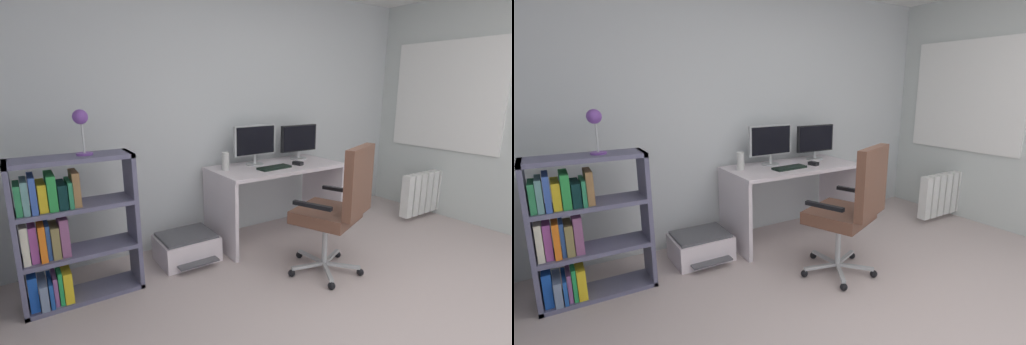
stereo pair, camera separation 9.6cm
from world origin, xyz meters
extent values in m
cube|color=silver|center=(0.00, 2.52, 1.26)|extent=(4.60, 0.10, 2.52)
cube|color=white|center=(2.30, 1.58, 1.43)|extent=(0.01, 1.21, 1.16)
cube|color=white|center=(2.29, 1.58, 1.43)|extent=(0.02, 1.29, 1.24)
cube|color=silver|center=(0.23, 2.09, 0.74)|extent=(1.33, 0.66, 0.04)
cube|color=silver|center=(-0.42, 2.09, 0.36)|extent=(0.04, 0.63, 0.72)
cube|color=silver|center=(0.87, 2.09, 0.36)|extent=(0.04, 0.63, 0.72)
cylinder|color=#B2B5B7|center=(0.06, 2.23, 0.76)|extent=(0.18, 0.18, 0.01)
cylinder|color=#B2B5B7|center=(0.06, 2.23, 0.82)|extent=(0.03, 0.03, 0.10)
cube|color=#B7BABC|center=(0.06, 2.23, 1.01)|extent=(0.48, 0.04, 0.30)
cube|color=black|center=(0.06, 2.21, 1.01)|extent=(0.45, 0.01, 0.28)
cylinder|color=#B2B5B7|center=(0.63, 2.23, 0.76)|extent=(0.18, 0.18, 0.01)
cylinder|color=#B2B5B7|center=(0.63, 2.23, 0.81)|extent=(0.03, 0.03, 0.09)
cube|color=black|center=(0.63, 2.23, 0.99)|extent=(0.46, 0.05, 0.28)
cube|color=black|center=(0.63, 2.21, 0.99)|extent=(0.42, 0.02, 0.26)
cube|color=black|center=(0.12, 1.97, 0.77)|extent=(0.35, 0.15, 0.02)
cube|color=black|center=(0.42, 1.98, 0.78)|extent=(0.08, 0.11, 0.03)
cylinder|color=silver|center=(-0.31, 2.18, 0.84)|extent=(0.07, 0.07, 0.17)
cube|color=#B7BABC|center=(0.25, 1.30, 0.07)|extent=(0.29, 0.14, 0.02)
sphere|color=black|center=(0.39, 1.36, 0.03)|extent=(0.06, 0.06, 0.06)
cube|color=#B7BABC|center=(0.10, 1.40, 0.07)|extent=(0.05, 0.30, 0.02)
sphere|color=black|center=(0.09, 1.54, 0.03)|extent=(0.06, 0.06, 0.06)
cube|color=#B7BABC|center=(-0.03, 1.28, 0.07)|extent=(0.30, 0.10, 0.02)
sphere|color=black|center=(-0.18, 1.32, 0.03)|extent=(0.06, 0.06, 0.06)
cube|color=#B7BABC|center=(0.03, 1.12, 0.07)|extent=(0.19, 0.27, 0.02)
sphere|color=black|center=(-0.04, 0.99, 0.03)|extent=(0.06, 0.06, 0.06)
cube|color=#B7BABC|center=(0.21, 1.13, 0.07)|extent=(0.22, 0.25, 0.02)
sphere|color=black|center=(0.31, 1.02, 0.03)|extent=(0.06, 0.06, 0.06)
cylinder|color=#B7BABC|center=(0.11, 1.25, 0.26)|extent=(0.04, 0.04, 0.39)
cube|color=brown|center=(0.11, 1.25, 0.51)|extent=(0.63, 0.60, 0.10)
cube|color=brown|center=(0.21, 1.01, 0.82)|extent=(0.45, 0.24, 0.54)
cube|color=black|center=(-0.14, 1.14, 0.66)|extent=(0.15, 0.31, 0.03)
cube|color=black|center=(0.37, 1.35, 0.66)|extent=(0.15, 0.31, 0.03)
cube|color=slate|center=(-2.03, 1.95, 0.53)|extent=(0.03, 0.29, 1.06)
cube|color=slate|center=(-1.26, 1.95, 0.53)|extent=(0.03, 0.29, 1.06)
cube|color=slate|center=(-1.64, 1.95, 1.05)|extent=(0.80, 0.29, 0.03)
cube|color=slate|center=(-1.64, 1.95, 0.02)|extent=(0.80, 0.29, 0.03)
cube|color=slate|center=(-1.64, 1.95, 0.36)|extent=(0.74, 0.29, 0.03)
cube|color=slate|center=(-1.64, 1.95, 0.70)|extent=(0.74, 0.29, 0.03)
cube|color=#1A4CB7|center=(-1.97, 1.96, 0.16)|extent=(0.06, 0.23, 0.25)
cube|color=#7082A2|center=(-1.91, 1.94, 0.12)|extent=(0.05, 0.26, 0.18)
cube|color=#1D4EA6|center=(-1.87, 1.95, 0.12)|extent=(0.03, 0.26, 0.18)
cube|color=#93548F|center=(-1.84, 1.96, 0.14)|extent=(0.03, 0.25, 0.21)
cube|color=green|center=(-1.81, 1.95, 0.15)|extent=(0.03, 0.24, 0.24)
cube|color=yellow|center=(-1.76, 1.95, 0.15)|extent=(0.06, 0.24, 0.23)
cube|color=silver|center=(-1.98, 1.95, 0.51)|extent=(0.04, 0.20, 0.27)
cube|color=#964590|center=(-1.93, 1.96, 0.50)|extent=(0.05, 0.20, 0.25)
cube|color=orange|center=(-1.88, 1.96, 0.50)|extent=(0.04, 0.25, 0.25)
cube|color=#2E56AC|center=(-1.84, 1.96, 0.50)|extent=(0.02, 0.21, 0.24)
cube|color=olive|center=(-1.80, 1.94, 0.49)|extent=(0.05, 0.21, 0.23)
cube|color=#844D77|center=(-1.74, 1.96, 0.51)|extent=(0.06, 0.23, 0.27)
cube|color=#2B824D|center=(-1.98, 1.94, 0.82)|extent=(0.04, 0.21, 0.20)
cube|color=#5E9392|center=(-1.94, 1.95, 0.83)|extent=(0.04, 0.23, 0.22)
cube|color=#3454AA|center=(-1.90, 1.94, 0.84)|extent=(0.04, 0.24, 0.25)
cube|color=gold|center=(-1.84, 1.96, 0.81)|extent=(0.05, 0.24, 0.19)
cube|color=#278E3E|center=(-1.79, 1.96, 0.84)|extent=(0.05, 0.25, 0.24)
cube|color=black|center=(-1.73, 1.95, 0.81)|extent=(0.06, 0.23, 0.17)
cube|color=#287F52|center=(-1.68, 1.94, 0.81)|extent=(0.03, 0.23, 0.18)
cube|color=olive|center=(-1.64, 1.95, 0.84)|extent=(0.05, 0.21, 0.24)
cylinder|color=#71429E|center=(-1.55, 1.95, 1.07)|extent=(0.11, 0.11, 0.02)
cylinder|color=silver|center=(-1.55, 1.95, 1.19)|extent=(0.01, 0.01, 0.22)
sphere|color=#71429E|center=(-1.56, 1.95, 1.33)|extent=(0.10, 0.10, 0.10)
cube|color=silver|center=(-0.77, 2.09, 0.11)|extent=(0.51, 0.41, 0.22)
cube|color=#4C4C51|center=(-0.77, 2.09, 0.24)|extent=(0.47, 0.38, 0.02)
cube|color=#4C4C51|center=(-0.77, 1.84, 0.07)|extent=(0.36, 0.10, 0.01)
cube|color=white|center=(1.72, 1.58, 0.30)|extent=(0.09, 0.10, 0.49)
cube|color=white|center=(1.84, 1.58, 0.30)|extent=(0.09, 0.10, 0.49)
cube|color=white|center=(1.96, 1.58, 0.30)|extent=(0.09, 0.10, 0.49)
cube|color=white|center=(2.08, 1.58, 0.30)|extent=(0.09, 0.10, 0.49)
cube|color=white|center=(2.20, 1.58, 0.30)|extent=(0.09, 0.10, 0.49)
cube|color=white|center=(2.32, 1.58, 0.30)|extent=(0.09, 0.10, 0.49)
cube|color=white|center=(2.44, 1.58, 0.30)|extent=(0.09, 0.10, 0.49)
cube|color=white|center=(2.56, 1.58, 0.30)|extent=(0.09, 0.10, 0.49)
cube|color=white|center=(2.68, 1.58, 0.30)|extent=(0.09, 0.10, 0.49)
camera|label=1|loc=(-1.96, -0.83, 1.53)|focal=25.87mm
camera|label=2|loc=(-1.87, -0.88, 1.53)|focal=25.87mm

